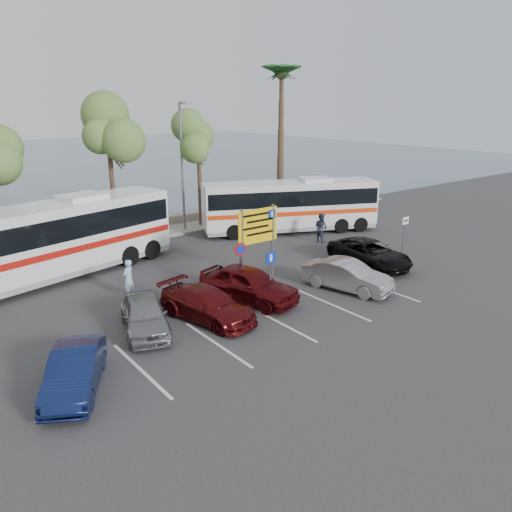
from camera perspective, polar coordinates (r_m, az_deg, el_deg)
ground at (r=20.89m, az=3.44°, el=-5.84°), size 120.00×120.00×0.00m
kerb_strip at (r=32.17m, az=-13.12°, el=2.23°), size 44.00×2.40×0.15m
seawall at (r=33.90m, az=-14.58°, el=3.27°), size 48.00×0.80×0.60m
tree_mid at (r=30.59m, az=-16.60°, el=13.73°), size 3.20×3.20×8.00m
tree_right at (r=33.28m, az=-6.63°, el=13.70°), size 3.20×3.20×7.40m
palm_tree at (r=37.36m, az=2.95°, el=19.86°), size 4.80×4.80×11.20m
street_lamp_right at (r=32.25m, az=-8.40°, el=10.72°), size 0.45×1.15×8.01m
direction_sign at (r=23.05m, az=0.23°, el=2.81°), size 2.20×0.12×3.60m
sign_no_stop at (r=21.74m, az=-1.80°, el=-0.45°), size 0.60×0.08×2.35m
sign_parking at (r=20.81m, az=1.67°, el=-1.58°), size 0.50×0.07×2.25m
sign_taxi at (r=28.38m, az=16.60°, el=2.76°), size 0.50×0.07×2.20m
lane_markings at (r=19.52m, az=2.83°, el=-7.56°), size 12.02×4.20×0.01m
coach_bus_left at (r=25.48m, az=-22.30°, el=1.40°), size 12.60×5.53×3.84m
coach_bus_right at (r=32.44m, az=3.91°, el=5.57°), size 11.19×6.78×3.49m
car_silver_a at (r=18.99m, az=-12.62°, el=-6.56°), size 2.66×4.14×1.31m
car_blue at (r=15.94m, az=-20.00°, el=-12.25°), size 2.99×3.96×1.25m
car_maroon at (r=19.60m, az=-5.57°, el=-5.53°), size 2.66×4.60×1.25m
car_red at (r=21.21m, az=-0.87°, el=-3.22°), size 3.07×4.83×1.53m
suv_black at (r=26.42m, az=12.85°, el=0.30°), size 2.77×5.02×1.33m
car_silver_b at (r=22.85m, az=10.39°, el=-2.22°), size 2.43×4.32×1.35m
pedestrian_near at (r=22.26m, az=-14.38°, el=-2.53°), size 0.75×0.67×1.71m
pedestrian_far at (r=30.39m, az=7.44°, el=3.24°), size 0.71×0.89×1.77m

